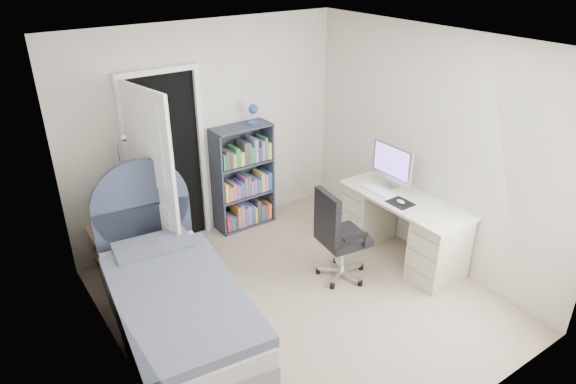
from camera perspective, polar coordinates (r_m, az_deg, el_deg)
room_shell at (r=4.59m, az=1.46°, el=0.52°), size 3.50×3.70×2.60m
door at (r=5.58m, az=-14.29°, el=2.10°), size 0.92×0.82×2.06m
bed at (r=4.87m, az=-12.52°, el=-11.66°), size 1.25×2.26×1.33m
nightstand at (r=5.80m, az=-19.24°, el=-4.93°), size 0.39×0.39×0.58m
floor_lamp at (r=5.74m, az=-17.14°, el=-2.22°), size 0.22×0.22×1.52m
bookcase at (r=6.29m, az=-4.86°, el=1.27°), size 0.73×0.31×1.54m
desk at (r=5.84m, az=12.48°, el=-3.55°), size 0.60×1.50×1.23m
office_chair at (r=5.27m, az=5.45°, el=-4.45°), size 0.55×0.56×1.03m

